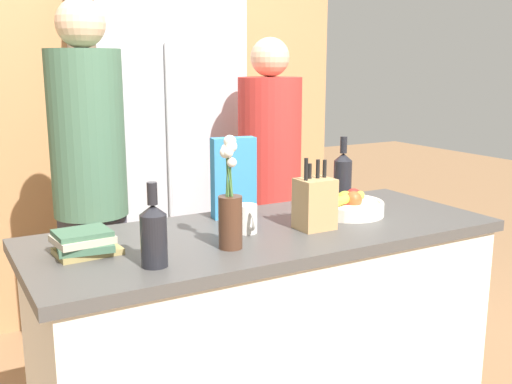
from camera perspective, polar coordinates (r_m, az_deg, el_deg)
kitchen_island at (r=2.30m, az=1.05°, el=-14.57°), size 1.68×0.66×0.92m
back_wall_wood at (r=3.64m, az=-12.86°, el=8.85°), size 2.88×0.12×2.60m
refrigerator at (r=3.36m, az=-9.22°, el=2.97°), size 0.79×0.62×1.93m
fruit_bowl at (r=2.35m, az=8.82°, el=-1.23°), size 0.27×0.27×0.10m
knife_block at (r=2.13m, az=5.62°, el=-1.06°), size 0.13×0.11×0.26m
flower_vase at (r=1.89m, az=-2.49°, el=-1.44°), size 0.08×0.08×0.36m
cereal_box at (r=2.27m, az=-2.15°, el=1.36°), size 0.17×0.08×0.31m
coffee_mug at (r=2.07m, az=-0.89°, el=-2.57°), size 0.08×0.12×0.10m
book_stack at (r=1.92m, az=-16.02°, el=-4.70°), size 0.20×0.16×0.08m
bottle_oil at (r=2.60m, az=8.26°, el=1.64°), size 0.08×0.08×0.27m
bottle_vinegar at (r=1.75m, az=-9.72°, el=-3.93°), size 0.08×0.08×0.25m
person_at_sink at (r=2.68m, az=-15.54°, el=1.08°), size 0.32×0.32×1.76m
person_in_blue at (r=2.99m, az=1.28°, el=0.99°), size 0.31×0.31×1.61m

